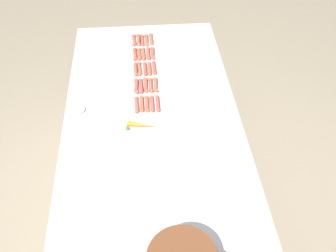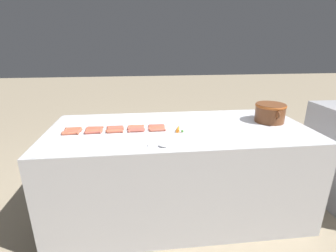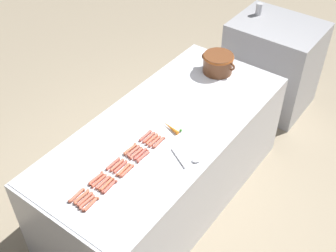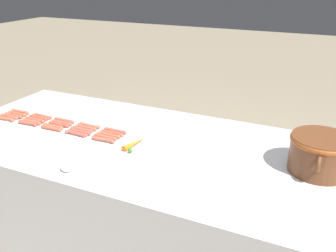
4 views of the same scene
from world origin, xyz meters
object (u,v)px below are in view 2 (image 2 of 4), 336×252
object	(u,v)px
hot_dog_22	(115,132)
hot_dog_24	(158,130)
serving_spoon	(160,144)
carrot	(179,128)
hot_dog_10	(73,131)
hot_dog_3	(136,126)
hot_dog_12	(116,129)
hot_dog_0	(73,128)
hot_dog_6	(94,129)
bean_pot	(270,112)
hot_dog_19	(157,129)
hot_dog_21	(93,132)
hot_dog_2	(115,127)
hot_dog_15	(71,132)
hot_dog_5	(74,130)
hot_dog_8	(136,127)
hot_dog_13	(135,129)
hot_dog_1	(95,128)
hot_dog_11	(94,130)
hot_dog_4	(156,125)
hot_dog_16	(94,131)
hot_dog_18	(137,130)
hot_dog_20	(70,133)
hot_dog_17	(114,131)
hot_dog_7	(116,128)
hot_dog_9	(157,127)
hot_dog_14	(157,128)
hot_dog_23	(136,131)

from	to	relation	value
hot_dog_22	hot_dog_24	size ratio (longest dim) A/B	1.00
serving_spoon	carrot	world-z (taller)	carrot
hot_dog_10	hot_dog_3	bearing A→B (deg)	96.88
hot_dog_12	hot_dog_3	bearing A→B (deg)	108.53
hot_dog_0	hot_dog_6	xyz separation A→B (m)	(0.03, 0.18, 0.00)
bean_pot	carrot	xyz separation A→B (m)	(0.13, -0.90, -0.08)
hot_dog_19	hot_dog_21	size ratio (longest dim) A/B	1.00
hot_dog_2	hot_dog_24	world-z (taller)	same
hot_dog_15	hot_dog_22	world-z (taller)	same
hot_dog_10	hot_dog_6	bearing A→B (deg)	101.65
hot_dog_5	carrot	bearing A→B (deg)	85.35
hot_dog_8	hot_dog_13	bearing A→B (deg)	-8.94
hot_dog_1	hot_dog_11	size ratio (longest dim) A/B	1.00
hot_dog_0	hot_dog_4	xyz separation A→B (m)	(0.00, 0.73, 0.00)
hot_dog_16	hot_dog_24	bearing A→B (deg)	86.45
hot_dog_16	hot_dog_18	xyz separation A→B (m)	(0.00, 0.36, 0.00)
hot_dog_19	hot_dog_21	bearing A→B (deg)	-87.06
hot_dog_20	hot_dog_4	bearing A→B (deg)	99.83
hot_dog_1	hot_dog_17	world-z (taller)	same
hot_dog_20	hot_dog_24	xyz separation A→B (m)	(0.00, 0.73, 0.00)
hot_dog_20	carrot	xyz separation A→B (m)	(-0.02, 0.92, 0.00)
hot_dog_7	hot_dog_9	xyz separation A→B (m)	(0.00, 0.36, 0.00)
hot_dog_1	hot_dog_6	bearing A→B (deg)	-4.79
hot_dog_4	hot_dog_21	bearing A→B (deg)	-77.22
hot_dog_12	hot_dog_19	bearing A→B (deg)	84.39
hot_dog_1	hot_dog_9	distance (m)	0.55
hot_dog_3	hot_dog_14	distance (m)	0.19
hot_dog_4	bean_pot	distance (m)	1.10
hot_dog_9	hot_dog_5	bearing A→B (deg)	-89.96
hot_dog_1	hot_dog_15	xyz separation A→B (m)	(0.09, -0.18, 0.00)
hot_dog_10	hot_dog_18	size ratio (longest dim) A/B	1.00
hot_dog_10	hot_dog_22	bearing A→B (deg)	80.81
hot_dog_14	hot_dog_24	bearing A→B (deg)	3.03
hot_dog_16	hot_dog_24	size ratio (longest dim) A/B	1.00
hot_dog_16	serving_spoon	size ratio (longest dim) A/B	0.58
hot_dog_3	hot_dog_4	bearing A→B (deg)	90.49
hot_dog_23	hot_dog_2	bearing A→B (deg)	-123.71
hot_dog_15	bean_pot	xyz separation A→B (m)	(-0.12, 1.82, 0.09)
hot_dog_17	hot_dog_23	size ratio (longest dim) A/B	1.00
hot_dog_20	serving_spoon	size ratio (longest dim) A/B	0.58
hot_dog_11	hot_dog_15	distance (m)	0.19
hot_dog_14	hot_dog_24	size ratio (longest dim) A/B	1.00
hot_dog_2	hot_dog_12	distance (m)	0.06
bean_pot	hot_dog_13	bearing A→B (deg)	-85.97
hot_dog_2	hot_dog_4	bearing A→B (deg)	89.91
hot_dog_9	bean_pot	size ratio (longest dim) A/B	0.42
hot_dog_5	hot_dog_14	xyz separation A→B (m)	(0.03, 0.72, 0.00)
hot_dog_18	carrot	distance (m)	0.37
hot_dog_16	hot_dog_19	world-z (taller)	same
hot_dog_14	hot_dog_22	world-z (taller)	same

